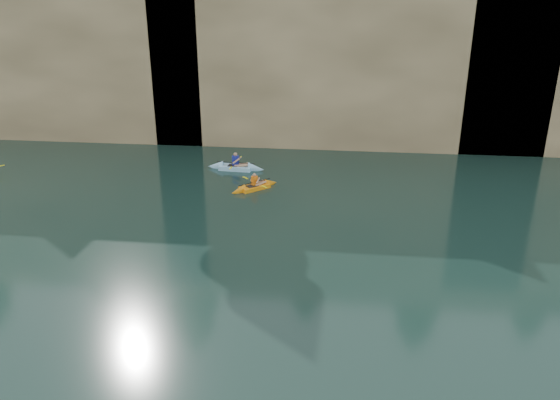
# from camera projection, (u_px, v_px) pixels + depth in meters

# --- Properties ---
(ground) EXTENTS (160.00, 160.00, 0.00)m
(ground) POSITION_uv_depth(u_px,v_px,m) (261.00, 371.00, 14.50)
(ground) COLOR black
(ground) RESTS_ON ground
(cliff) EXTENTS (70.00, 16.00, 12.00)m
(cliff) POSITION_uv_depth(u_px,v_px,m) (320.00, 39.00, 40.08)
(cliff) COLOR tan
(cliff) RESTS_ON ground
(cliff_slab_west) EXTENTS (26.00, 2.40, 10.56)m
(cliff_slab_west) POSITION_uv_depth(u_px,v_px,m) (8.00, 57.00, 35.63)
(cliff_slab_west) COLOR tan
(cliff_slab_west) RESTS_ON ground
(cliff_slab_center) EXTENTS (24.00, 2.40, 11.40)m
(cliff_slab_center) POSITION_uv_depth(u_px,v_px,m) (347.00, 55.00, 33.12)
(cliff_slab_center) COLOR tan
(cliff_slab_center) RESTS_ON ground
(sea_cave_west) EXTENTS (4.50, 1.00, 4.00)m
(sea_cave_west) POSITION_uv_depth(u_px,v_px,m) (40.00, 110.00, 36.01)
(sea_cave_west) COLOR black
(sea_cave_west) RESTS_ON ground
(sea_cave_center) EXTENTS (3.50, 1.00, 3.20)m
(sea_cave_center) POSITION_uv_depth(u_px,v_px,m) (249.00, 121.00, 34.66)
(sea_cave_center) COLOR black
(sea_cave_center) RESTS_ON ground
(sea_cave_east) EXTENTS (5.00, 1.00, 4.50)m
(sea_cave_east) POSITION_uv_depth(u_px,v_px,m) (478.00, 117.00, 32.92)
(sea_cave_east) COLOR black
(sea_cave_east) RESTS_ON ground
(kayaker_orange) EXTENTS (2.44, 2.35, 1.04)m
(kayaker_orange) POSITION_uv_depth(u_px,v_px,m) (255.00, 187.00, 27.56)
(kayaker_orange) COLOR orange
(kayaker_orange) RESTS_ON ground
(kayaker_ltblue_mid) EXTENTS (3.28, 2.42, 1.23)m
(kayaker_ltblue_mid) POSITION_uv_depth(u_px,v_px,m) (236.00, 167.00, 30.49)
(kayaker_ltblue_mid) COLOR #98D9FF
(kayaker_ltblue_mid) RESTS_ON ground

